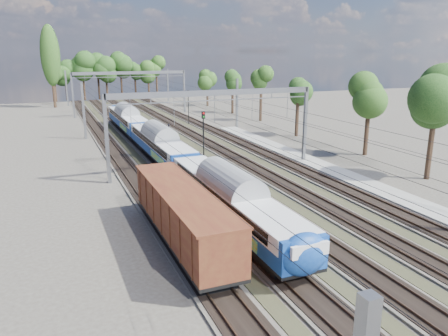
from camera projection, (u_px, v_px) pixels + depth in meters
name	position (u px, v px, depth m)	size (l,w,h in m)	color
ground	(431.00, 319.00, 21.88)	(220.00, 220.00, 0.00)	#47423A
track_bed	(177.00, 145.00, 62.06)	(21.00, 130.00, 0.34)	#47423A
platform	(361.00, 182.00, 44.12)	(3.00, 70.00, 0.30)	gray
catenary	(164.00, 95.00, 67.41)	(25.65, 130.00, 9.00)	slate
tree_belt	(154.00, 72.00, 104.00)	(39.59, 100.52, 12.13)	black
poplar	(50.00, 56.00, 101.02)	(4.40, 4.40, 19.04)	black
emu_train	(161.00, 141.00, 51.92)	(3.07, 64.86, 4.49)	black
freight_boxcar	(183.00, 214.00, 29.37)	(3.15, 15.22, 3.92)	black
worker	(169.00, 130.00, 68.80)	(0.71, 0.47, 1.96)	black
signal_near	(203.00, 132.00, 49.39)	(0.45, 0.41, 6.45)	black
signal_far	(188.00, 103.00, 79.45)	(0.40, 0.37, 6.14)	black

